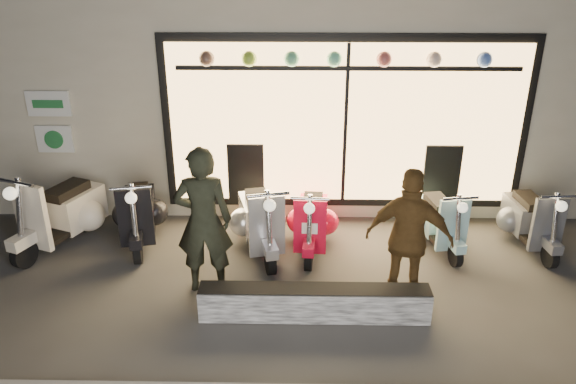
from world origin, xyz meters
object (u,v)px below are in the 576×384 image
object	(u,v)px
graffiti_barrier	(314,303)
scooter_red	(312,219)
scooter_silver	(259,218)
man	(204,221)
woman	(409,238)

from	to	relation	value
graffiti_barrier	scooter_red	xyz separation A→B (m)	(0.01, 1.77, 0.20)
scooter_silver	man	size ratio (longest dim) A/B	0.80
scooter_silver	scooter_red	bearing A→B (deg)	-9.50
graffiti_barrier	woman	bearing A→B (deg)	17.95
scooter_silver	man	distance (m)	1.36
graffiti_barrier	woman	xyz separation A→B (m)	(1.10, 0.36, 0.66)
man	woman	size ratio (longest dim) A/B	1.10
graffiti_barrier	man	xyz separation A→B (m)	(-1.34, 0.60, 0.75)
graffiti_barrier	man	bearing A→B (deg)	155.91
woman	graffiti_barrier	bearing A→B (deg)	32.63
scooter_red	woman	distance (m)	1.85
man	woman	xyz separation A→B (m)	(2.44, -0.24, -0.08)
scooter_silver	man	xyz separation A→B (m)	(-0.59, -1.11, 0.51)
man	woman	distance (m)	2.46
scooter_red	woman	size ratio (longest dim) A/B	0.80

